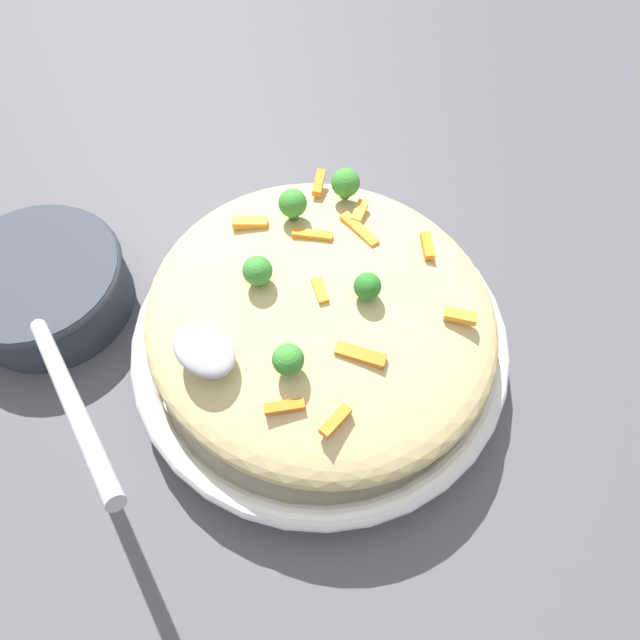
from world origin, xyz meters
The scene contains 21 objects.
ground_plane centered at (0.00, 0.00, 0.00)m, with size 2.40×2.40×0.00m, color #4C4C51.
serving_bowl centered at (0.00, 0.00, 0.03)m, with size 0.35×0.35×0.05m.
pasta_mound centered at (0.00, 0.00, 0.08)m, with size 0.31×0.30×0.07m, color #D1BA7A.
carrot_piece_0 centered at (0.02, -0.07, 0.11)m, with size 0.04×0.01×0.01m, color orange.
carrot_piece_1 centered at (-0.08, 0.07, 0.11)m, with size 0.03×0.01×0.01m, color orange.
carrot_piece_2 centered at (0.05, -0.04, 0.11)m, with size 0.04×0.01×0.01m, color orange.
carrot_piece_3 centered at (0.09, -0.09, 0.11)m, with size 0.03×0.01×0.01m, color orange.
carrot_piece_4 centered at (-0.05, 0.09, 0.11)m, with size 0.03×0.01×0.01m, color orange.
carrot_piece_5 centered at (-0.03, -0.10, 0.11)m, with size 0.03×0.01×0.01m, color orange.
carrot_piece_6 centered at (-0.06, 0.02, 0.11)m, with size 0.04×0.01×0.01m, color orange.
carrot_piece_7 centered at (0.00, 0.00, 0.11)m, with size 0.02×0.01×0.01m, color orange.
carrot_piece_8 centered at (-0.10, -0.06, 0.11)m, with size 0.03×0.01×0.01m, color orange.
carrot_piece_9 centered at (0.10, -0.01, 0.11)m, with size 0.03×0.01×0.01m, color orange.
carrot_piece_10 centered at (0.03, -0.09, 0.11)m, with size 0.02×0.01×0.01m, color orange.
broccoli_floret_0 centered at (0.04, 0.03, 0.13)m, with size 0.02×0.02×0.03m.
broccoli_floret_1 centered at (0.07, -0.05, 0.12)m, with size 0.03×0.03×0.03m.
broccoli_floret_2 centered at (-0.03, 0.07, 0.12)m, with size 0.02×0.02×0.03m.
broccoli_floret_3 centered at (-0.03, -0.02, 0.12)m, with size 0.02×0.02×0.03m.
broccoli_floret_4 centered at (0.06, -0.10, 0.12)m, with size 0.03×0.03×0.03m.
serving_spoon centered at (0.03, 0.14, 0.13)m, with size 0.19×0.14×0.08m.
companion_bowl centered at (0.24, 0.14, 0.04)m, with size 0.17×0.17×0.06m.
Camera 1 is at (-0.18, 0.19, 0.50)m, focal length 32.03 mm.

